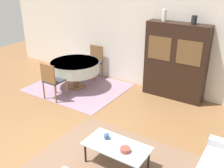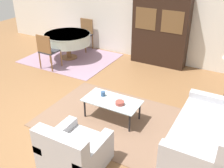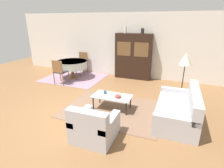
# 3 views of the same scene
# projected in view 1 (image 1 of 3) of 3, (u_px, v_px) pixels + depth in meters

# --- Properties ---
(ground_plane) EXTENTS (14.00, 14.00, 0.00)m
(ground_plane) POSITION_uv_depth(u_px,v_px,m) (59.00, 158.00, 4.56)
(ground_plane) COLOR brown
(wall_back) EXTENTS (10.00, 0.06, 2.70)m
(wall_back) POSITION_uv_depth(u_px,v_px,m) (152.00, 39.00, 6.81)
(wall_back) COLOR silver
(wall_back) RESTS_ON ground_plane
(area_rug) EXTENTS (2.70, 1.98, 0.01)m
(area_rug) POSITION_uv_depth(u_px,v_px,m) (117.00, 166.00, 4.38)
(area_rug) COLOR brown
(area_rug) RESTS_ON ground_plane
(dining_rug) EXTENTS (2.48, 2.06, 0.01)m
(dining_rug) POSITION_uv_depth(u_px,v_px,m) (78.00, 87.00, 7.28)
(dining_rug) COLOR gray
(dining_rug) RESTS_ON ground_plane
(coffee_table) EXTENTS (1.08, 0.56, 0.39)m
(coffee_table) POSITION_uv_depth(u_px,v_px,m) (117.00, 147.00, 4.27)
(coffee_table) COLOR black
(coffee_table) RESTS_ON area_rug
(display_cabinet) EXTENTS (1.51, 0.39, 1.89)m
(display_cabinet) POSITION_uv_depth(u_px,v_px,m) (175.00, 62.00, 6.41)
(display_cabinet) COLOR black
(display_cabinet) RESTS_ON ground_plane
(dining_table) EXTENTS (1.32, 1.32, 0.74)m
(dining_table) POSITION_uv_depth(u_px,v_px,m) (75.00, 67.00, 7.07)
(dining_table) COLOR brown
(dining_table) RESTS_ON dining_rug
(dining_chair_near) EXTENTS (0.44, 0.44, 0.95)m
(dining_chair_near) POSITION_uv_depth(u_px,v_px,m) (52.00, 79.00, 6.42)
(dining_chair_near) COLOR brown
(dining_chair_near) RESTS_ON dining_rug
(dining_chair_far) EXTENTS (0.44, 0.44, 0.95)m
(dining_chair_far) POSITION_uv_depth(u_px,v_px,m) (94.00, 60.00, 7.76)
(dining_chair_far) COLOR brown
(dining_chair_far) RESTS_ON dining_rug
(cup) EXTENTS (0.09, 0.09, 0.09)m
(cup) POSITION_uv_depth(u_px,v_px,m) (107.00, 136.00, 4.40)
(cup) COLOR #33517A
(cup) RESTS_ON coffee_table
(bowl) EXTENTS (0.16, 0.16, 0.07)m
(bowl) POSITION_uv_depth(u_px,v_px,m) (125.00, 150.00, 4.10)
(bowl) COLOR #9E4238
(bowl) RESTS_ON coffee_table
(vase_tall) EXTENTS (0.11, 0.11, 0.28)m
(vase_tall) POSITION_uv_depth(u_px,v_px,m) (164.00, 15.00, 6.16)
(vase_tall) COLOR white
(vase_tall) RESTS_ON display_cabinet
(vase_short) EXTENTS (0.13, 0.13, 0.20)m
(vase_short) POSITION_uv_depth(u_px,v_px,m) (194.00, 20.00, 5.82)
(vase_short) COLOR #232328
(vase_short) RESTS_ON display_cabinet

